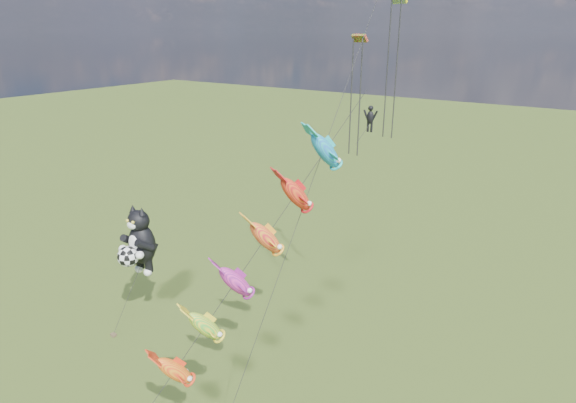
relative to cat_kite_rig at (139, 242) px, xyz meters
The scene contains 4 objects.
ground 10.67m from the cat_kite_rig, 70.88° to the right, with size 300.00×300.00×0.00m, color #253A0E.
cat_kite_rig is the anchor object (origin of this frame).
fish_windsock_rig 14.20m from the cat_kite_rig, 14.18° to the right, with size 7.60×14.15×19.12m.
parafoil_rig 19.57m from the cat_kite_rig, 25.87° to the left, with size 2.58×17.51×27.91m.
Camera 1 is at (24.91, -13.47, 22.02)m, focal length 30.00 mm.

